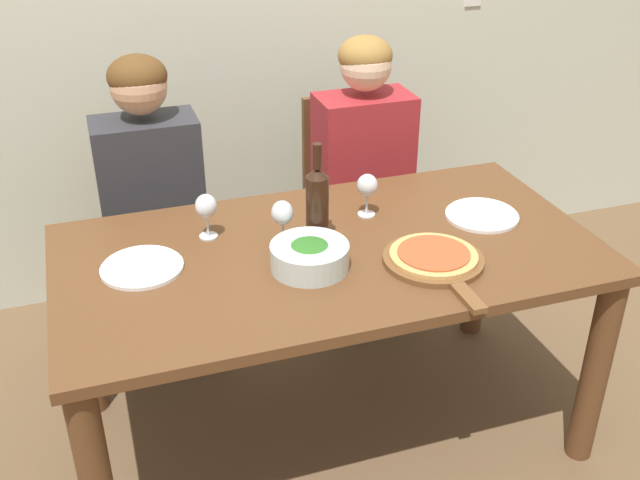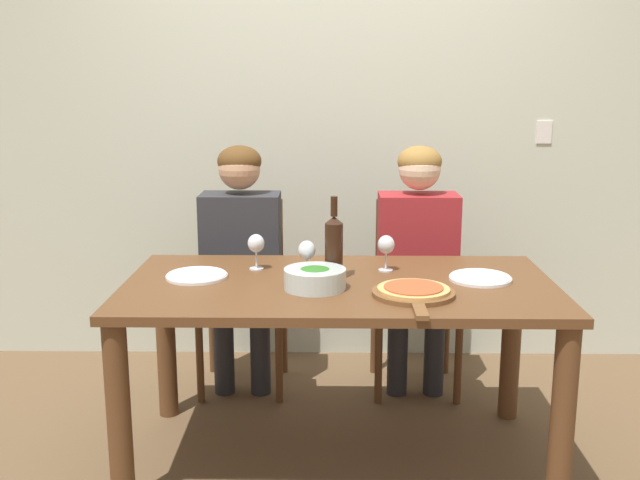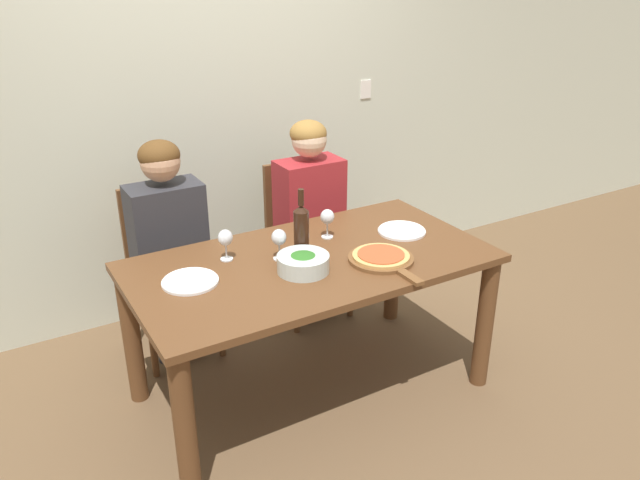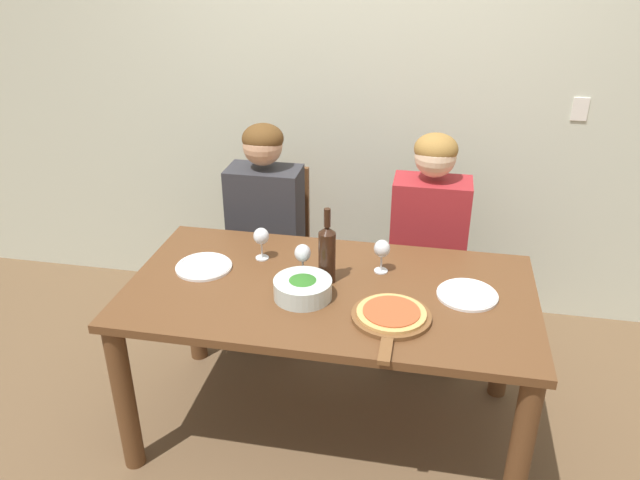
# 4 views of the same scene
# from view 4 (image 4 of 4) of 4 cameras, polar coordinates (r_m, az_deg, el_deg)

# --- Properties ---
(ground_plane) EXTENTS (40.00, 40.00, 0.00)m
(ground_plane) POSITION_cam_4_polar(r_m,az_deg,el_deg) (3.06, 0.79, -16.51)
(ground_plane) COLOR brown
(back_wall) EXTENTS (10.00, 0.06, 2.70)m
(back_wall) POSITION_cam_4_polar(r_m,az_deg,el_deg) (3.51, 4.59, 14.40)
(back_wall) COLOR beige
(back_wall) RESTS_ON ground
(dining_table) EXTENTS (1.69, 0.89, 0.75)m
(dining_table) POSITION_cam_4_polar(r_m,az_deg,el_deg) (2.67, 0.87, -6.68)
(dining_table) COLOR brown
(dining_table) RESTS_ON ground
(chair_left) EXTENTS (0.42, 0.42, 0.93)m
(chair_left) POSITION_cam_4_polar(r_m,az_deg,el_deg) (3.49, -4.43, -0.54)
(chair_left) COLOR brown
(chair_left) RESTS_ON ground
(chair_right) EXTENTS (0.42, 0.42, 0.93)m
(chair_right) POSITION_cam_4_polar(r_m,az_deg,el_deg) (3.38, 9.71, -1.80)
(chair_right) COLOR brown
(chair_right) RESTS_ON ground
(person_woman) EXTENTS (0.47, 0.51, 1.22)m
(person_woman) POSITION_cam_4_polar(r_m,az_deg,el_deg) (3.29, -5.08, 2.24)
(person_woman) COLOR #28282D
(person_woman) RESTS_ON ground
(person_man) EXTENTS (0.47, 0.51, 1.22)m
(person_man) POSITION_cam_4_polar(r_m,az_deg,el_deg) (3.18, 9.95, 1.00)
(person_man) COLOR #28282D
(person_man) RESTS_ON ground
(wine_bottle) EXTENTS (0.07, 0.07, 0.33)m
(wine_bottle) POSITION_cam_4_polar(r_m,az_deg,el_deg) (2.58, 0.65, -1.17)
(wine_bottle) COLOR black
(wine_bottle) RESTS_ON dining_table
(broccoli_bowl) EXTENTS (0.24, 0.24, 0.09)m
(broccoli_bowl) POSITION_cam_4_polar(r_m,az_deg,el_deg) (2.52, -1.59, -4.43)
(broccoli_bowl) COLOR silver
(broccoli_bowl) RESTS_ON dining_table
(dinner_plate_left) EXTENTS (0.25, 0.25, 0.02)m
(dinner_plate_left) POSITION_cam_4_polar(r_m,az_deg,el_deg) (2.79, -10.57, -2.38)
(dinner_plate_left) COLOR white
(dinner_plate_left) RESTS_ON dining_table
(dinner_plate_right) EXTENTS (0.25, 0.25, 0.02)m
(dinner_plate_right) POSITION_cam_4_polar(r_m,az_deg,el_deg) (2.61, 13.32, -4.86)
(dinner_plate_right) COLOR white
(dinner_plate_right) RESTS_ON dining_table
(pizza_on_board) EXTENTS (0.31, 0.45, 0.04)m
(pizza_on_board) POSITION_cam_4_polar(r_m,az_deg,el_deg) (2.41, 6.52, -6.93)
(pizza_on_board) COLOR brown
(pizza_on_board) RESTS_ON dining_table
(wine_glass_left) EXTENTS (0.07, 0.07, 0.15)m
(wine_glass_left) POSITION_cam_4_polar(r_m,az_deg,el_deg) (2.79, -5.39, 0.21)
(wine_glass_left) COLOR silver
(wine_glass_left) RESTS_ON dining_table
(wine_glass_right) EXTENTS (0.07, 0.07, 0.15)m
(wine_glass_right) POSITION_cam_4_polar(r_m,az_deg,el_deg) (2.68, 5.68, -0.93)
(wine_glass_right) COLOR silver
(wine_glass_right) RESTS_ON dining_table
(wine_glass_centre) EXTENTS (0.07, 0.07, 0.15)m
(wine_glass_centre) POSITION_cam_4_polar(r_m,az_deg,el_deg) (2.63, -1.60, -1.34)
(wine_glass_centre) COLOR silver
(wine_glass_centre) RESTS_ON dining_table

